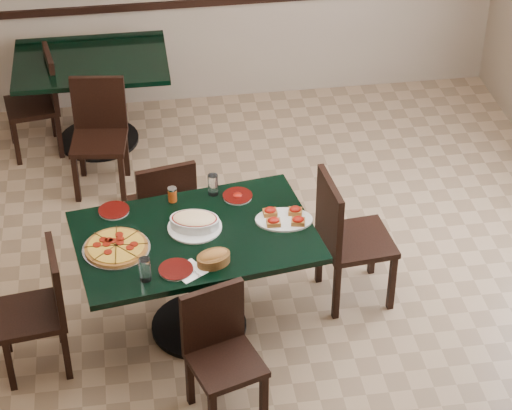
{
  "coord_description": "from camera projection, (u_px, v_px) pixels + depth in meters",
  "views": [
    {
      "loc": [
        -0.7,
        -4.9,
        4.38
      ],
      "look_at": [
        0.03,
        0.0,
        0.79
      ],
      "focal_mm": 70.0,
      "sensor_mm": 36.0,
      "label": 1
    }
  ],
  "objects": [
    {
      "name": "side_plate_far_r",
      "position": [
        238.0,
        196.0,
        6.25
      ],
      "size": [
        0.19,
        0.19,
        0.03
      ],
      "rotation": [
        0.0,
        0.0,
        0.37
      ],
      "color": "silver",
      "rests_on": "main_table"
    },
    {
      "name": "side_plate_far_l",
      "position": [
        114.0,
        211.0,
        6.12
      ],
      "size": [
        0.19,
        0.19,
        0.02
      ],
      "rotation": [
        0.0,
        0.0,
        0.16
      ],
      "color": "silver",
      "rests_on": "main_table"
    },
    {
      "name": "water_glass_b",
      "position": [
        145.0,
        269.0,
        5.57
      ],
      "size": [
        0.07,
        0.07,
        0.14
      ],
      "primitive_type": "cylinder",
      "color": "white",
      "rests_on": "main_table"
    },
    {
      "name": "room_shell",
      "position": [
        354.0,
        17.0,
        7.39
      ],
      "size": [
        5.5,
        5.5,
        5.5
      ],
      "color": "silver",
      "rests_on": "floor"
    },
    {
      "name": "lasagna_casserole",
      "position": [
        195.0,
        222.0,
        5.97
      ],
      "size": [
        0.33,
        0.33,
        0.09
      ],
      "rotation": [
        0.0,
        0.0,
        -0.23
      ],
      "color": "silver",
      "rests_on": "main_table"
    },
    {
      "name": "pepperoni_pizza",
      "position": [
        116.0,
        247.0,
        5.81
      ],
      "size": [
        0.4,
        0.4,
        0.04
      ],
      "rotation": [
        0.0,
        0.0,
        -0.06
      ],
      "color": "silver",
      "rests_on": "main_table"
    },
    {
      "name": "pepper_shaker",
      "position": [
        172.0,
        194.0,
        6.19
      ],
      "size": [
        0.06,
        0.06,
        0.1
      ],
      "color": "#CA5415",
      "rests_on": "main_table"
    },
    {
      "name": "chair_left",
      "position": [
        42.0,
        304.0,
        5.86
      ],
      "size": [
        0.44,
        0.44,
        0.84
      ],
      "rotation": [
        0.0,
        0.0,
        -1.44
      ],
      "color": "black",
      "rests_on": "floor"
    },
    {
      "name": "floor",
      "position": [
        251.0,
        302.0,
        6.58
      ],
      "size": [
        5.5,
        5.5,
        0.0
      ],
      "primitive_type": "plane",
      "color": "#8C7051",
      "rests_on": "ground"
    },
    {
      "name": "back_chair_left",
      "position": [
        41.0,
        97.0,
        7.83
      ],
      "size": [
        0.45,
        0.45,
        0.85
      ],
      "rotation": [
        0.0,
        0.0,
        -1.41
      ],
      "color": "black",
      "rests_on": "floor"
    },
    {
      "name": "main_table",
      "position": [
        196.0,
        258.0,
        6.05
      ],
      "size": [
        1.54,
        1.11,
        0.75
      ],
      "rotation": [
        0.0,
        0.0,
        0.15
      ],
      "color": "black",
      "rests_on": "floor"
    },
    {
      "name": "back_table",
      "position": [
        93.0,
        85.0,
        7.88
      ],
      "size": [
        1.19,
        0.87,
        0.75
      ],
      "rotation": [
        0.0,
        0.0,
        -0.0
      ],
      "color": "black",
      "rests_on": "floor"
    },
    {
      "name": "bruschetta_platter",
      "position": [
        284.0,
        218.0,
        6.04
      ],
      "size": [
        0.38,
        0.28,
        0.05
      ],
      "rotation": [
        0.0,
        0.0,
        -0.12
      ],
      "color": "silver",
      "rests_on": "main_table"
    },
    {
      "name": "side_plate_near",
      "position": [
        176.0,
        270.0,
        5.66
      ],
      "size": [
        0.2,
        0.2,
        0.02
      ],
      "rotation": [
        0.0,
        0.0,
        -0.13
      ],
      "color": "silver",
      "rests_on": "main_table"
    },
    {
      "name": "chair_far",
      "position": [
        164.0,
        206.0,
        6.65
      ],
      "size": [
        0.47,
        0.47,
        0.85
      ],
      "rotation": [
        0.0,
        0.0,
        3.34
      ],
      "color": "black",
      "rests_on": "floor"
    },
    {
      "name": "bread_basket",
      "position": [
        213.0,
        258.0,
        5.7
      ],
      "size": [
        0.24,
        0.2,
        0.09
      ],
      "rotation": [
        0.0,
        0.0,
        0.35
      ],
      "color": "brown",
      "rests_on": "main_table"
    },
    {
      "name": "chair_right",
      "position": [
        345.0,
        234.0,
        6.32
      ],
      "size": [
        0.47,
        0.47,
        0.93
      ],
      "rotation": [
        0.0,
        0.0,
        1.67
      ],
      "color": "black",
      "rests_on": "floor"
    },
    {
      "name": "water_glass_a",
      "position": [
        213.0,
        185.0,
        6.24
      ],
      "size": [
        0.07,
        0.07,
        0.14
      ],
      "primitive_type": "cylinder",
      "color": "white",
      "rests_on": "main_table"
    },
    {
      "name": "napkin_setting",
      "position": [
        189.0,
        271.0,
        5.66
      ],
      "size": [
        0.22,
        0.22,
        0.01
      ],
      "rotation": [
        0.0,
        0.0,
        0.56
      ],
      "color": "white",
      "rests_on": "main_table"
    },
    {
      "name": "back_chair_near",
      "position": [
        99.0,
        129.0,
        7.43
      ],
      "size": [
        0.45,
        0.45,
        0.86
      ],
      "rotation": [
        0.0,
        0.0,
        -0.13
      ],
      "color": "black",
      "rests_on": "floor"
    },
    {
      "name": "chair_near",
      "position": [
        220.0,
        347.0,
        5.6
      ],
      "size": [
        0.48,
        0.48,
        0.81
      ],
      "rotation": [
        0.0,
        0.0,
        0.31
      ],
      "color": "black",
      "rests_on": "floor"
    }
  ]
}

